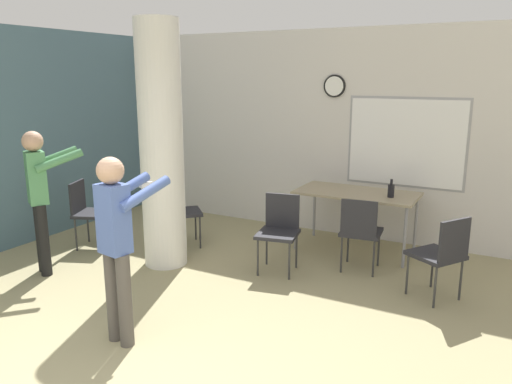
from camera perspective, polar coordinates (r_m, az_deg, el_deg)
wall_left_accent at (r=7.07m, az=-26.76°, el=5.36°), size 0.12×7.00×2.80m
wall_back at (r=7.00m, az=9.44°, el=6.53°), size 8.00×0.15×2.80m
support_pillar at (r=5.78m, az=-10.76°, el=5.09°), size 0.50×0.50×2.80m
folding_table at (r=6.38m, az=11.43°, el=-0.47°), size 1.49×0.75×0.77m
bottle_on_table at (r=6.17m, az=15.18°, el=0.19°), size 0.08×0.08×0.22m
chair_table_right at (r=5.74m, az=11.84°, el=-4.13°), size 0.49×0.49×0.87m
chair_near_pillar at (r=6.55m, az=-8.91°, el=-1.84°), size 0.62×0.62×0.87m
chair_by_left_wall at (r=6.79m, az=-18.62°, el=-1.84°), size 0.57×0.57×0.87m
chair_mid_room at (r=5.24m, az=20.47°, el=-6.39°), size 0.61×0.61×0.87m
chair_table_front at (r=5.68m, az=2.69°, el=-4.04°), size 0.52×0.52×0.87m
person_watching_back at (r=5.97m, az=-23.45°, el=0.07°), size 0.56×0.65×1.61m
person_playing_front at (r=4.19m, az=-15.56°, el=-4.88°), size 0.42×0.64×1.58m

